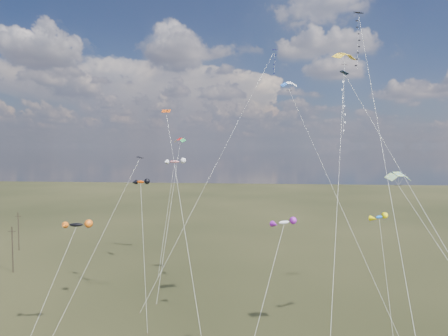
# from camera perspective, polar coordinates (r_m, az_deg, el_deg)

# --- Properties ---
(utility_pole_near) EXTENTS (1.40, 0.20, 8.00)m
(utility_pole_near) POSITION_cam_1_polar(r_m,az_deg,el_deg) (79.29, -27.98, -10.20)
(utility_pole_near) COLOR black
(utility_pole_near) RESTS_ON ground
(utility_pole_far) EXTENTS (1.40, 0.20, 8.00)m
(utility_pole_far) POSITION_cam_1_polar(r_m,az_deg,el_deg) (95.04, -27.30, -8.01)
(utility_pole_far) COLOR black
(utility_pole_far) RESTS_ON ground
(diamond_black_high) EXTENTS (1.96, 30.23, 37.19)m
(diamond_black_high) POSITION_cam_1_polar(r_m,az_deg,el_deg) (47.81, 18.98, 14.94)
(diamond_black_high) COLOR black
(diamond_black_high) RESTS_ON ground
(diamond_navy_tall) EXTENTS (18.54, 24.96, 39.58)m
(diamond_navy_tall) POSITION_cam_1_polar(r_m,az_deg,el_deg) (72.80, 5.96, 12.61)
(diamond_navy_tall) COLOR #0D0A45
(diamond_navy_tall) RESTS_ON ground
(diamond_black_mid) EXTENTS (6.75, 14.05, 20.42)m
(diamond_black_mid) POSITION_cam_1_polar(r_m,az_deg,el_deg) (54.68, -14.98, -4.92)
(diamond_black_mid) COLOR black
(diamond_black_mid) RESTS_ON ground
(diamond_navy_right) EXTENTS (11.48, 20.06, 29.07)m
(diamond_navy_right) POSITION_cam_1_polar(r_m,az_deg,el_deg) (39.38, 17.98, 6.87)
(diamond_navy_right) COLOR navy
(diamond_navy_right) RESTS_ON ground
(diamond_orange_center) EXTENTS (7.88, 14.89, 26.02)m
(diamond_orange_center) POSITION_cam_1_polar(r_m,az_deg,el_deg) (41.49, -6.85, -1.00)
(diamond_orange_center) COLOR #C24008
(diamond_orange_center) RESTS_ON ground
(parafoil_yellow) EXTENTS (6.37, 21.91, 32.26)m
(parafoil_yellow) POSITION_cam_1_polar(r_m,az_deg,el_deg) (45.70, 16.85, 15.16)
(parafoil_yellow) COLOR yellow
(parafoil_yellow) RESTS_ON ground
(parafoil_blue_white) EXTENTS (12.86, 14.69, 31.01)m
(parafoil_blue_white) POSITION_cam_1_polar(r_m,az_deg,el_deg) (55.88, 9.39, 11.71)
(parafoil_blue_white) COLOR blue
(parafoil_blue_white) RESTS_ON ground
(parafoil_striped) EXTENTS (9.62, 15.23, 19.70)m
(parafoil_striped) POSITION_cam_1_polar(r_m,az_deg,el_deg) (43.38, 23.73, -0.89)
(parafoil_striped) COLOR #FFFE25
(parafoil_striped) RESTS_ON ground
(parafoil_tricolor) EXTENTS (2.46, 14.36, 23.64)m
(parafoil_tricolor) POSITION_cam_1_polar(r_m,az_deg,el_deg) (67.44, -6.37, 4.03)
(parafoil_tricolor) COLOR #FCB410
(parafoil_tricolor) RESTS_ON ground
(novelty_black_orange) EXTENTS (4.62, 7.97, 13.87)m
(novelty_black_orange) POSITION_cam_1_polar(r_m,az_deg,el_deg) (46.48, -20.38, -7.66)
(novelty_black_orange) COLOR black
(novelty_black_orange) RESTS_ON ground
(novelty_orange_black) EXTENTS (4.97, 10.29, 17.40)m
(novelty_orange_black) POSITION_cam_1_polar(r_m,az_deg,el_deg) (56.33, -11.83, -2.05)
(novelty_orange_black) COLOR #E14406
(novelty_orange_black) RESTS_ON ground
(novelty_white_purple) EXTENTS (5.88, 11.06, 15.39)m
(novelty_white_purple) POSITION_cam_1_polar(r_m,az_deg,el_deg) (36.58, 8.53, -7.87)
(novelty_white_purple) COLOR silver
(novelty_white_purple) RESTS_ON ground
(novelty_redwhite_stripe) EXTENTS (4.18, 12.74, 19.59)m
(novelty_redwhite_stripe) POSITION_cam_1_polar(r_m,az_deg,el_deg) (77.59, -7.10, 0.89)
(novelty_redwhite_stripe) COLOR #BE0714
(novelty_redwhite_stripe) RESTS_ON ground
(novelty_blue_yellow) EXTENTS (2.32, 10.35, 14.10)m
(novelty_blue_yellow) POSITION_cam_1_polar(r_m,az_deg,el_deg) (49.88, 21.30, -6.62)
(novelty_blue_yellow) COLOR blue
(novelty_blue_yellow) RESTS_ON ground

